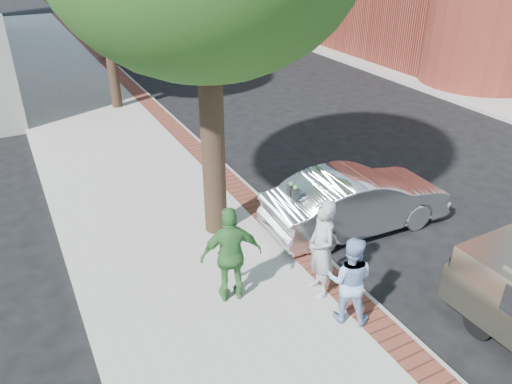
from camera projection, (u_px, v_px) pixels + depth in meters
ground at (278, 270)px, 10.65m from camera, size 120.00×120.00×0.00m
sidewalk at (117, 148)px, 16.26m from camera, size 5.00×60.00×0.15m
brick_strip at (181, 134)px, 17.11m from camera, size 0.60×60.00×0.01m
curb at (190, 134)px, 17.29m from camera, size 0.10×60.00×0.15m
sidewalk_far at (468, 84)px, 22.74m from camera, size 5.00×60.00×0.15m
signal_near at (94, 13)px, 27.15m from camera, size 0.70×0.15×3.80m
signal_far at (279, 0)px, 31.85m from camera, size 0.70×0.15×3.80m
parking_meter at (293, 200)px, 10.85m from camera, size 0.12×0.32×1.47m
person_gray at (322, 249)px, 9.31m from camera, size 0.59×0.80×2.01m
person_officer at (349, 280)px, 8.74m from camera, size 1.05×1.03×1.71m
person_green at (231, 255)px, 9.18m from camera, size 1.23×0.73×1.97m
sedan_silver at (357, 201)px, 11.78m from camera, size 4.57×1.76×1.48m
bg_car at (146, 44)px, 27.08m from camera, size 4.47×1.87×1.51m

